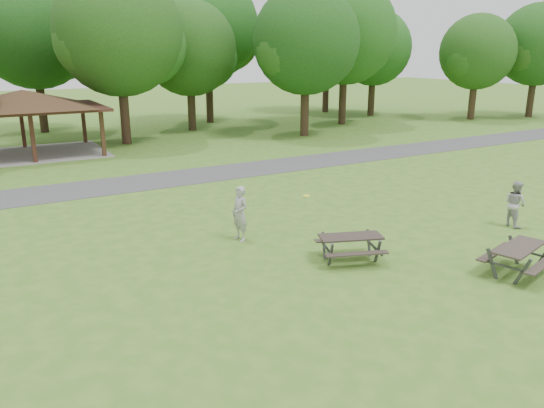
{
  "coord_description": "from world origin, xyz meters",
  "views": [
    {
      "loc": [
        -6.93,
        -9.83,
        5.96
      ],
      "look_at": [
        1.0,
        4.0,
        1.3
      ],
      "focal_mm": 35.0,
      "sensor_mm": 36.0,
      "label": 1
    }
  ],
  "objects": [
    {
      "name": "tree_row_f",
      "position": [
        8.09,
        28.53,
        5.84
      ],
      "size": [
        7.35,
        7.0,
        9.55
      ],
      "color": "black",
      "rests_on": "ground"
    },
    {
      "name": "tree_deep_d",
      "position": [
        24.1,
        33.53,
        7.03
      ],
      "size": [
        8.4,
        8.0,
        11.27
      ],
      "color": "black",
      "rests_on": "ground"
    },
    {
      "name": "tree_flank_right",
      "position": [
        38.09,
        21.03,
        6.15
      ],
      "size": [
        7.56,
        7.2,
        9.97
      ],
      "color": "black",
      "rests_on": "ground"
    },
    {
      "name": "tree_row_e",
      "position": [
        2.1,
        25.03,
        6.78
      ],
      "size": [
        8.4,
        8.0,
        11.02
      ],
      "color": "#301E15",
      "rests_on": "ground"
    },
    {
      "name": "frisbee_in_flight",
      "position": [
        2.27,
        3.97,
        1.4
      ],
      "size": [
        0.3,
        0.3,
        0.02
      ],
      "color": "#FFFA28",
      "rests_on": "ground"
    },
    {
      "name": "ground",
      "position": [
        0.0,
        0.0,
        0.0
      ],
      "size": [
        160.0,
        160.0,
        0.0
      ],
      "primitive_type": "plane",
      "color": "#416E1F",
      "rests_on": "ground"
    },
    {
      "name": "tree_deep_c",
      "position": [
        11.1,
        32.03,
        7.44
      ],
      "size": [
        8.82,
        8.4,
        11.9
      ],
      "color": "black",
      "rests_on": "ground"
    },
    {
      "name": "frisbee_thrower",
      "position": [
        0.25,
        4.76,
        0.9
      ],
      "size": [
        0.56,
        0.73,
        1.79
      ],
      "primitive_type": "imported",
      "rotation": [
        0.0,
        0.0,
        -1.36
      ],
      "color": "#9E9EA1",
      "rests_on": "ground"
    },
    {
      "name": "frisbee_catcher",
      "position": [
        9.18,
        1.28,
        0.81
      ],
      "size": [
        0.73,
        0.87,
        1.63
      ],
      "primitive_type": "imported",
      "rotation": [
        0.0,
        0.0,
        1.42
      ],
      "color": "#AAAAAD",
      "rests_on": "ground"
    },
    {
      "name": "picnic_table_middle",
      "position": [
        2.26,
        1.6,
        0.58
      ],
      "size": [
        2.21,
        1.99,
        0.79
      ],
      "color": "#2A231E",
      "rests_on": "ground"
    },
    {
      "name": "asphalt_path",
      "position": [
        0.0,
        14.0,
        0.01
      ],
      "size": [
        120.0,
        3.2,
        0.02
      ],
      "primitive_type": "cube",
      "color": "#424144",
      "rests_on": "ground"
    },
    {
      "name": "tree_row_g",
      "position": [
        14.09,
        22.03,
        6.33
      ],
      "size": [
        7.77,
        7.4,
        10.25
      ],
      "color": "black",
      "rests_on": "ground"
    },
    {
      "name": "picnic_table_far",
      "position": [
        5.66,
        -1.46,
        0.61
      ],
      "size": [
        2.25,
        1.98,
        0.83
      ],
      "color": "#322924",
      "rests_on": "ground"
    },
    {
      "name": "pavilion",
      "position": [
        -4.0,
        24.0,
        3.06
      ],
      "size": [
        8.6,
        7.01,
        3.76
      ],
      "color": "#3E2416",
      "rests_on": "ground"
    },
    {
      "name": "tree_deep_b",
      "position": [
        -1.9,
        33.03,
        6.89
      ],
      "size": [
        8.4,
        8.0,
        11.13
      ],
      "color": "black",
      "rests_on": "ground"
    },
    {
      "name": "tree_row_h",
      "position": [
        20.1,
        25.53,
        7.03
      ],
      "size": [
        8.61,
        8.2,
        11.37
      ],
      "color": "black",
      "rests_on": "ground"
    },
    {
      "name": "tree_row_i",
      "position": [
        26.08,
        29.03,
        5.91
      ],
      "size": [
        7.14,
        6.8,
        9.52
      ],
      "color": "black",
      "rests_on": "ground"
    },
    {
      "name": "tree_row_j",
      "position": [
        32.08,
        22.53,
        5.56
      ],
      "size": [
        6.72,
        6.4,
        8.96
      ],
      "color": "#322116",
      "rests_on": "ground"
    }
  ]
}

